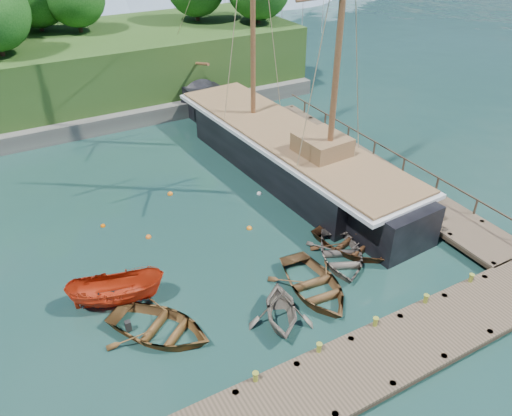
{
  "coord_description": "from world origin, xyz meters",
  "views": [
    {
      "loc": [
        -10.15,
        -16.24,
        16.8
      ],
      "look_at": [
        1.0,
        3.88,
        2.0
      ],
      "focal_mm": 35.0,
      "sensor_mm": 36.0,
      "label": 1
    }
  ],
  "objects_px": {
    "rowboat_3": "(340,260)",
    "cabin_boat_white": "(376,238)",
    "rowboat_2": "(314,291)",
    "rowboat_1": "(280,322)",
    "motorboat_orange": "(119,303)",
    "rowboat_0": "(161,334)",
    "rowboat_4": "(348,249)",
    "schooner": "(287,155)"
  },
  "relations": [
    {
      "from": "rowboat_1",
      "to": "rowboat_3",
      "type": "height_order",
      "value": "rowboat_1"
    },
    {
      "from": "motorboat_orange",
      "to": "cabin_boat_white",
      "type": "bearing_deg",
      "value": -79.19
    },
    {
      "from": "rowboat_3",
      "to": "rowboat_1",
      "type": "bearing_deg",
      "value": -131.14
    },
    {
      "from": "rowboat_3",
      "to": "schooner",
      "type": "height_order",
      "value": "schooner"
    },
    {
      "from": "schooner",
      "to": "motorboat_orange",
      "type": "bearing_deg",
      "value": -156.18
    },
    {
      "from": "rowboat_2",
      "to": "motorboat_orange",
      "type": "relative_size",
      "value": 1.09
    },
    {
      "from": "rowboat_2",
      "to": "schooner",
      "type": "xyz_separation_m",
      "value": [
        5.45,
        11.27,
        1.23
      ]
    },
    {
      "from": "rowboat_0",
      "to": "rowboat_3",
      "type": "xyz_separation_m",
      "value": [
        10.25,
        0.34,
        0.0
      ]
    },
    {
      "from": "rowboat_3",
      "to": "schooner",
      "type": "distance_m",
      "value": 10.38
    },
    {
      "from": "rowboat_1",
      "to": "rowboat_4",
      "type": "relative_size",
      "value": 0.79
    },
    {
      "from": "rowboat_3",
      "to": "motorboat_orange",
      "type": "distance_m",
      "value": 11.6
    },
    {
      "from": "rowboat_3",
      "to": "cabin_boat_white",
      "type": "xyz_separation_m",
      "value": [
        3.03,
        0.63,
        0.0
      ]
    },
    {
      "from": "rowboat_0",
      "to": "rowboat_2",
      "type": "bearing_deg",
      "value": -46.19
    },
    {
      "from": "rowboat_0",
      "to": "cabin_boat_white",
      "type": "bearing_deg",
      "value": -34.44
    },
    {
      "from": "rowboat_3",
      "to": "rowboat_4",
      "type": "bearing_deg",
      "value": 54.28
    },
    {
      "from": "rowboat_2",
      "to": "motorboat_orange",
      "type": "height_order",
      "value": "motorboat_orange"
    },
    {
      "from": "rowboat_3",
      "to": "rowboat_2",
      "type": "bearing_deg",
      "value": -128.37
    },
    {
      "from": "rowboat_2",
      "to": "rowboat_1",
      "type": "bearing_deg",
      "value": -154.07
    },
    {
      "from": "rowboat_4",
      "to": "rowboat_0",
      "type": "bearing_deg",
      "value": 167.3
    },
    {
      "from": "motorboat_orange",
      "to": "rowboat_3",
      "type": "bearing_deg",
      "value": -84.24
    },
    {
      "from": "rowboat_0",
      "to": "cabin_boat_white",
      "type": "distance_m",
      "value": 13.32
    },
    {
      "from": "motorboat_orange",
      "to": "cabin_boat_white",
      "type": "relative_size",
      "value": 1.06
    },
    {
      "from": "rowboat_1",
      "to": "rowboat_0",
      "type": "bearing_deg",
      "value": -176.56
    },
    {
      "from": "rowboat_2",
      "to": "schooner",
      "type": "height_order",
      "value": "schooner"
    },
    {
      "from": "rowboat_3",
      "to": "motorboat_orange",
      "type": "height_order",
      "value": "motorboat_orange"
    },
    {
      "from": "rowboat_3",
      "to": "motorboat_orange",
      "type": "relative_size",
      "value": 1.01
    },
    {
      "from": "rowboat_3",
      "to": "cabin_boat_white",
      "type": "relative_size",
      "value": 1.07
    },
    {
      "from": "rowboat_0",
      "to": "rowboat_2",
      "type": "distance_m",
      "value": 7.65
    },
    {
      "from": "rowboat_0",
      "to": "rowboat_4",
      "type": "xyz_separation_m",
      "value": [
        11.21,
        0.88,
        0.0
      ]
    },
    {
      "from": "rowboat_0",
      "to": "cabin_boat_white",
      "type": "relative_size",
      "value": 1.14
    },
    {
      "from": "cabin_boat_white",
      "to": "rowboat_2",
      "type": "bearing_deg",
      "value": 176.42
    },
    {
      "from": "rowboat_1",
      "to": "rowboat_3",
      "type": "bearing_deg",
      "value": 48.48
    },
    {
      "from": "rowboat_3",
      "to": "cabin_boat_white",
      "type": "bearing_deg",
      "value": 36.69
    },
    {
      "from": "rowboat_2",
      "to": "rowboat_4",
      "type": "distance_m",
      "value": 4.1
    },
    {
      "from": "rowboat_0",
      "to": "rowboat_1",
      "type": "xyz_separation_m",
      "value": [
        5.08,
        -1.96,
        0.0
      ]
    },
    {
      "from": "cabin_boat_white",
      "to": "rowboat_4",
      "type": "bearing_deg",
      "value": 159.75
    },
    {
      "from": "rowboat_4",
      "to": "motorboat_orange",
      "type": "distance_m",
      "value": 12.45
    },
    {
      "from": "rowboat_1",
      "to": "rowboat_2",
      "type": "relative_size",
      "value": 0.7
    },
    {
      "from": "rowboat_2",
      "to": "rowboat_3",
      "type": "relative_size",
      "value": 1.08
    },
    {
      "from": "cabin_boat_white",
      "to": "schooner",
      "type": "distance_m",
      "value": 9.37
    },
    {
      "from": "motorboat_orange",
      "to": "rowboat_0",
      "type": "bearing_deg",
      "value": -140.94
    },
    {
      "from": "rowboat_0",
      "to": "rowboat_2",
      "type": "relative_size",
      "value": 0.99
    }
  ]
}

